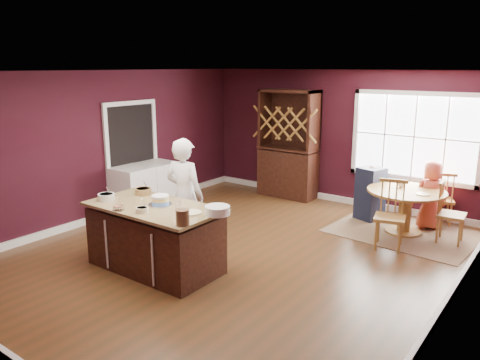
{
  "coord_description": "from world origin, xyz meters",
  "views": [
    {
      "loc": [
        3.98,
        -5.32,
        2.79
      ],
      "look_at": [
        -0.2,
        0.35,
        1.05
      ],
      "focal_mm": 35.0,
      "sensor_mm": 36.0,
      "label": 1
    }
  ],
  "objects_px": {
    "dining_table": "(406,203)",
    "hutch": "(288,144)",
    "chair_east": "(452,212)",
    "washer": "(133,192)",
    "chair_south": "(390,215)",
    "layer_cake": "(160,200)",
    "kitchen_island": "(155,239)",
    "toddler": "(371,177)",
    "chair_north": "(441,197)",
    "seated_woman": "(431,195)",
    "dryer": "(158,185)",
    "high_chair": "(370,193)",
    "baker": "(185,196)"
  },
  "relations": [
    {
      "from": "chair_south",
      "to": "dryer",
      "type": "bearing_deg",
      "value": 174.58
    },
    {
      "from": "layer_cake",
      "to": "dryer",
      "type": "relative_size",
      "value": 0.35
    },
    {
      "from": "chair_south",
      "to": "dryer",
      "type": "height_order",
      "value": "chair_south"
    },
    {
      "from": "baker",
      "to": "dryer",
      "type": "xyz_separation_m",
      "value": [
        -1.96,
        1.31,
        -0.41
      ]
    },
    {
      "from": "high_chair",
      "to": "dryer",
      "type": "bearing_deg",
      "value": -135.66
    },
    {
      "from": "chair_south",
      "to": "hutch",
      "type": "height_order",
      "value": "hutch"
    },
    {
      "from": "hutch",
      "to": "dryer",
      "type": "relative_size",
      "value": 2.45
    },
    {
      "from": "baker",
      "to": "toddler",
      "type": "distance_m",
      "value": 3.57
    },
    {
      "from": "chair_east",
      "to": "high_chair",
      "type": "xyz_separation_m",
      "value": [
        -1.49,
        0.36,
        0.0
      ]
    },
    {
      "from": "high_chair",
      "to": "hutch",
      "type": "relative_size",
      "value": 0.44
    },
    {
      "from": "baker",
      "to": "chair_east",
      "type": "bearing_deg",
      "value": -144.55
    },
    {
      "from": "kitchen_island",
      "to": "chair_south",
      "type": "bearing_deg",
      "value": 48.48
    },
    {
      "from": "chair_east",
      "to": "chair_south",
      "type": "bearing_deg",
      "value": 135.13
    },
    {
      "from": "chair_east",
      "to": "washer",
      "type": "relative_size",
      "value": 1.08
    },
    {
      "from": "kitchen_island",
      "to": "toddler",
      "type": "distance_m",
      "value": 4.19
    },
    {
      "from": "kitchen_island",
      "to": "layer_cake",
      "type": "height_order",
      "value": "layer_cake"
    },
    {
      "from": "dining_table",
      "to": "hutch",
      "type": "bearing_deg",
      "value": 163.69
    },
    {
      "from": "chair_south",
      "to": "toddler",
      "type": "bearing_deg",
      "value": 109.37
    },
    {
      "from": "kitchen_island",
      "to": "chair_north",
      "type": "bearing_deg",
      "value": 57.97
    },
    {
      "from": "toddler",
      "to": "hutch",
      "type": "relative_size",
      "value": 0.11
    },
    {
      "from": "chair_east",
      "to": "toddler",
      "type": "height_order",
      "value": "chair_east"
    },
    {
      "from": "seated_woman",
      "to": "washer",
      "type": "distance_m",
      "value": 5.35
    },
    {
      "from": "hutch",
      "to": "toddler",
      "type": "bearing_deg",
      "value": -12.86
    },
    {
      "from": "dining_table",
      "to": "hutch",
      "type": "relative_size",
      "value": 0.56
    },
    {
      "from": "layer_cake",
      "to": "toddler",
      "type": "relative_size",
      "value": 1.28
    },
    {
      "from": "kitchen_island",
      "to": "chair_east",
      "type": "distance_m",
      "value": 4.66
    },
    {
      "from": "kitchen_island",
      "to": "seated_woman",
      "type": "distance_m",
      "value": 4.78
    },
    {
      "from": "baker",
      "to": "layer_cake",
      "type": "xyz_separation_m",
      "value": [
        0.14,
        -0.63,
        0.11
      ]
    },
    {
      "from": "kitchen_island",
      "to": "high_chair",
      "type": "distance_m",
      "value": 4.18
    },
    {
      "from": "chair_north",
      "to": "washer",
      "type": "distance_m",
      "value": 5.6
    },
    {
      "from": "chair_north",
      "to": "toddler",
      "type": "relative_size",
      "value": 3.81
    },
    {
      "from": "baker",
      "to": "high_chair",
      "type": "distance_m",
      "value": 3.59
    },
    {
      "from": "layer_cake",
      "to": "seated_woman",
      "type": "height_order",
      "value": "seated_woman"
    },
    {
      "from": "kitchen_island",
      "to": "dryer",
      "type": "relative_size",
      "value": 2.04
    },
    {
      "from": "high_chair",
      "to": "hutch",
      "type": "height_order",
      "value": "hutch"
    },
    {
      "from": "layer_cake",
      "to": "dryer",
      "type": "distance_m",
      "value": 2.9
    },
    {
      "from": "dining_table",
      "to": "chair_south",
      "type": "height_order",
      "value": "chair_south"
    },
    {
      "from": "toddler",
      "to": "washer",
      "type": "xyz_separation_m",
      "value": [
        -3.64,
        -2.48,
        -0.34
      ]
    },
    {
      "from": "dining_table",
      "to": "dryer",
      "type": "bearing_deg",
      "value": -161.31
    },
    {
      "from": "toddler",
      "to": "dryer",
      "type": "distance_m",
      "value": 4.09
    },
    {
      "from": "dining_table",
      "to": "hutch",
      "type": "distance_m",
      "value": 2.96
    },
    {
      "from": "dining_table",
      "to": "chair_south",
      "type": "relative_size",
      "value": 1.18
    },
    {
      "from": "toddler",
      "to": "washer",
      "type": "bearing_deg",
      "value": -145.79
    },
    {
      "from": "chair_north",
      "to": "seated_woman",
      "type": "distance_m",
      "value": 0.37
    },
    {
      "from": "dining_table",
      "to": "baker",
      "type": "height_order",
      "value": "baker"
    },
    {
      "from": "dining_table",
      "to": "chair_east",
      "type": "relative_size",
      "value": 1.26
    },
    {
      "from": "dryer",
      "to": "chair_south",
      "type": "bearing_deg",
      "value": 8.42
    },
    {
      "from": "dining_table",
      "to": "layer_cake",
      "type": "distance_m",
      "value": 4.15
    },
    {
      "from": "baker",
      "to": "dryer",
      "type": "distance_m",
      "value": 2.39
    },
    {
      "from": "kitchen_island",
      "to": "baker",
      "type": "xyz_separation_m",
      "value": [
        -0.09,
        0.71,
        0.44
      ]
    }
  ]
}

